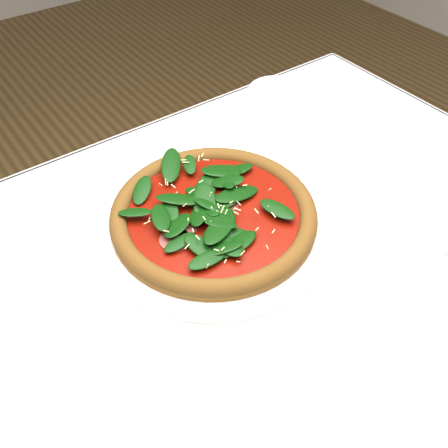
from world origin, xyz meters
TOP-DOWN VIEW (x-y plane):
  - ground at (0.00, 0.00)m, footprint 6.00×6.00m
  - dining_table at (0.00, 0.00)m, footprint 1.21×0.81m
  - plate at (0.01, 0.08)m, footprint 0.39×0.39m
  - pizza at (0.01, 0.08)m, footprint 0.40×0.40m
  - saucer_near at (0.29, -0.12)m, footprint 0.15×0.15m
  - saucer_far at (0.36, 0.34)m, footprint 0.12×0.12m

SIDE VIEW (x-z plane):
  - ground at x=0.00m, z-range 0.00..0.00m
  - dining_table at x=0.00m, z-range 0.27..1.02m
  - saucer_far at x=0.36m, z-range 0.75..0.76m
  - saucer_near at x=0.29m, z-range 0.75..0.76m
  - plate at x=0.01m, z-range 0.75..0.77m
  - pizza at x=0.01m, z-range 0.76..0.80m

